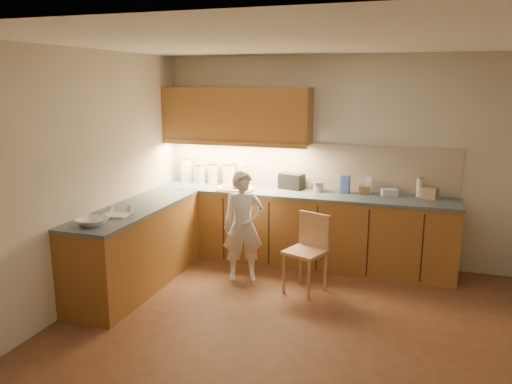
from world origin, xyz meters
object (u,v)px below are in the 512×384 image
child (243,227)px  toaster (292,181)px  pizza_on_board (236,188)px  oil_jug (243,175)px  wooden_chair (309,247)px

child → toaster: bearing=45.1°
pizza_on_board → oil_jug: 0.35m
child → toaster: child is taller
toaster → child: bearing=-96.1°
child → wooden_chair: (0.78, -0.05, -0.14)m
child → pizza_on_board: bearing=92.3°
wooden_chair → toaster: 1.19m
toaster → wooden_chair: bearing=-51.4°
pizza_on_board → toaster: 0.72m
pizza_on_board → toaster: toaster is taller
oil_jug → toaster: 0.68m
wooden_chair → oil_jug: (-1.12, 1.00, 0.56)m
child → toaster: size_ratio=3.72×
pizza_on_board → child: size_ratio=0.39×
child → oil_jug: (-0.34, 0.95, 0.42)m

